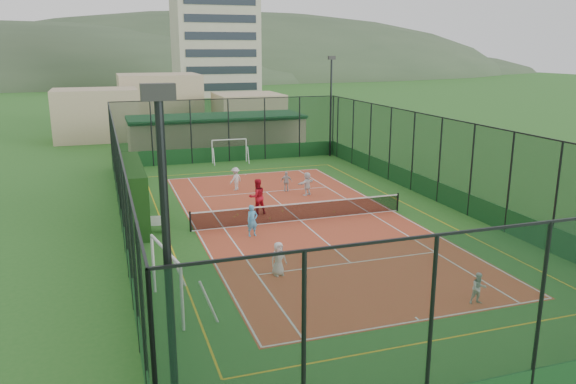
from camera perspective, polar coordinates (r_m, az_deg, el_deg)
name	(u,v)px	position (r m, az deg, el deg)	size (l,w,h in m)	color
ground	(300,221)	(29.72, 1.24, -2.92)	(300.00, 300.00, 0.00)	#296522
court_slab	(300,220)	(29.72, 1.24, -2.91)	(11.17, 23.97, 0.01)	#AF4727
tennis_net	(300,211)	(29.57, 1.25, -1.94)	(11.67, 0.12, 1.06)	black
perimeter_fence	(300,174)	(29.08, 1.27, 1.79)	(18.12, 34.12, 5.00)	black
floodlight_sw	(170,302)	(11.20, -11.90, -10.83)	(0.60, 0.26, 8.25)	black
floodlight_ne	(331,107)	(47.21, 4.37, 8.61)	(0.60, 0.26, 8.25)	black
clubhouse	(217,133)	(50.18, -7.27, 5.95)	(15.20, 7.20, 3.15)	tan
apartment_tower	(214,14)	(111.01, -7.54, 17.45)	(15.00, 12.00, 30.00)	beige
distant_hills	(132,79)	(177.19, -15.60, 11.01)	(200.00, 60.00, 24.00)	#384C33
hedge_left	(133,193)	(30.15, -15.44, -0.12)	(1.07, 7.13, 3.12)	black
white_bench	(148,224)	(28.48, -14.04, -3.16)	(1.65, 0.45, 0.93)	white
futsal_goal_near	(167,280)	(19.96, -12.23, -8.73)	(1.00, 3.46, 2.23)	white
futsal_goal_far	(229,151)	(44.99, -5.98, 4.16)	(2.83, 0.82, 1.83)	white
child_near_left	(278,259)	(22.51, -0.97, -6.80)	(0.68, 0.44, 1.39)	silver
child_near_mid	(252,221)	(27.14, -3.65, -2.92)	(0.56, 0.37, 1.54)	#4FABE1
child_near_right	(479,288)	(21.25, 18.81, -9.25)	(0.57, 0.44, 1.17)	silver
child_far_left	(236,179)	(36.01, -5.35, 1.34)	(0.96, 0.55, 1.48)	silver
child_far_right	(286,182)	(35.55, -0.16, 1.06)	(0.75, 0.31, 1.27)	silver
child_far_back	(307,184)	(34.65, 1.95, 0.85)	(1.34, 0.43, 1.45)	white
coach	(257,197)	(30.62, -3.16, -0.47)	(0.96, 0.75, 1.98)	red
tennis_balls	(269,214)	(30.68, -1.97, -2.29)	(5.55, 1.24, 0.07)	#CCE033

